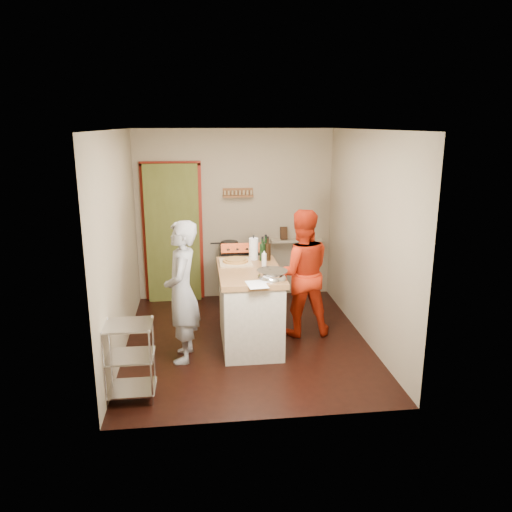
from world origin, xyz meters
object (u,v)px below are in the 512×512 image
at_px(wire_shelving, 130,357).
at_px(island, 250,305).
at_px(person_stripe, 182,292).
at_px(person_red, 301,273).
at_px(stove, 240,274).

xyz_separation_m(wire_shelving, island, (1.32, 1.15, 0.07)).
xyz_separation_m(person_stripe, person_red, (1.49, 0.57, 0.00)).
relative_size(stove, island, 0.72).
height_order(wire_shelving, person_stripe, person_stripe).
xyz_separation_m(stove, person_red, (0.67, -1.24, 0.37)).
bearing_deg(wire_shelving, stove, 63.15).
bearing_deg(wire_shelving, island, 40.97).
relative_size(island, person_red, 0.85).
height_order(stove, person_stripe, person_stripe).
distance_m(person_stripe, person_red, 1.60).
distance_m(island, person_stripe, 0.93).
xyz_separation_m(stove, island, (-0.01, -1.48, 0.05)).
bearing_deg(stove, wire_shelving, -116.85).
height_order(wire_shelving, person_red, person_red).
xyz_separation_m(stove, wire_shelving, (-1.33, -2.62, -0.01)).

